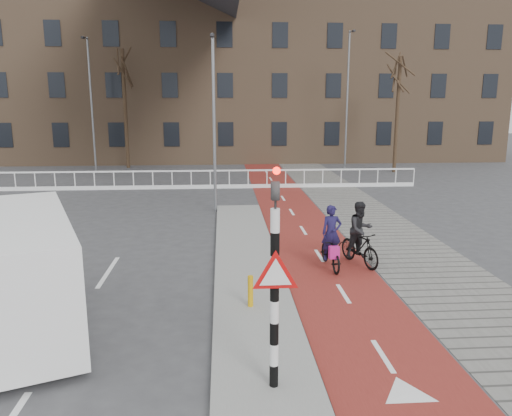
{
  "coord_description": "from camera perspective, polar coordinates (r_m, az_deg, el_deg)",
  "views": [
    {
      "loc": [
        -1.37,
        -9.12,
        4.55
      ],
      "look_at": [
        -0.4,
        5.0,
        1.5
      ],
      "focal_mm": 35.0,
      "sensor_mm": 36.0,
      "label": 1
    }
  ],
  "objects": [
    {
      "name": "ground",
      "position": [
        10.28,
        4.28,
        -14.14
      ],
      "size": [
        120.0,
        120.0,
        0.0
      ],
      "primitive_type": "plane",
      "color": "#38383A",
      "rests_on": "ground"
    },
    {
      "name": "bike_lane",
      "position": [
        19.86,
        4.5,
        -1.1
      ],
      "size": [
        2.5,
        60.0,
        0.01
      ],
      "primitive_type": "cube",
      "color": "maroon",
      "rests_on": "ground"
    },
    {
      "name": "sidewalk",
      "position": [
        20.45,
        12.28,
        -0.96
      ],
      "size": [
        3.0,
        60.0,
        0.01
      ],
      "primitive_type": "cube",
      "color": "slate",
      "rests_on": "ground"
    },
    {
      "name": "curb_island",
      "position": [
        13.88,
        -0.95,
        -6.71
      ],
      "size": [
        1.8,
        16.0,
        0.12
      ],
      "primitive_type": "cube",
      "color": "gray",
      "rests_on": "ground"
    },
    {
      "name": "traffic_signal",
      "position": [
        7.58,
        2.16,
        -7.59
      ],
      "size": [
        0.8,
        0.8,
        3.68
      ],
      "color": "black",
      "rests_on": "curb_island"
    },
    {
      "name": "bollard",
      "position": [
        11.07,
        -0.64,
        -9.48
      ],
      "size": [
        0.12,
        0.12,
        0.7
      ],
      "primitive_type": "cylinder",
      "color": "#CB960B",
      "rests_on": "curb_island"
    },
    {
      "name": "cyclist_near",
      "position": [
        13.93,
        8.58,
        -4.46
      ],
      "size": [
        0.7,
        1.71,
        1.76
      ],
      "rotation": [
        0.0,
        0.0,
        0.07
      ],
      "color": "black",
      "rests_on": "bike_lane"
    },
    {
      "name": "cyclist_far",
      "position": [
        14.26,
        11.79,
        -3.49
      ],
      "size": [
        1.07,
        1.73,
        1.82
      ],
      "rotation": [
        0.0,
        0.0,
        0.38
      ],
      "color": "black",
      "rests_on": "bike_lane"
    },
    {
      "name": "van",
      "position": [
        11.12,
        -26.08,
        -6.54
      ],
      "size": [
        3.99,
        5.8,
        2.32
      ],
      "rotation": [
        0.0,
        0.0,
        0.38
      ],
      "color": "white",
      "rests_on": "ground"
    },
    {
      "name": "railing",
      "position": [
        26.71,
        -11.69,
        2.77
      ],
      "size": [
        28.0,
        0.1,
        0.99
      ],
      "color": "silver",
      "rests_on": "ground"
    },
    {
      "name": "townhouse_row",
      "position": [
        41.28,
        -6.44,
        16.63
      ],
      "size": [
        46.0,
        10.0,
        15.9
      ],
      "color": "#7F6047",
      "rests_on": "ground"
    },
    {
      "name": "tree_mid",
      "position": [
        35.49,
        -14.71,
        10.82
      ],
      "size": [
        0.24,
        0.24,
        7.91
      ],
      "primitive_type": "cylinder",
      "color": "black",
      "rests_on": "ground"
    },
    {
      "name": "tree_right",
      "position": [
        33.51,
        15.83,
        10.14
      ],
      "size": [
        0.23,
        0.23,
        7.25
      ],
      "primitive_type": "cylinder",
      "color": "black",
      "rests_on": "ground"
    },
    {
      "name": "streetlight_near",
      "position": [
        20.55,
        -4.8,
        9.3
      ],
      "size": [
        0.12,
        0.12,
        7.08
      ],
      "primitive_type": "cylinder",
      "color": "slate",
      "rests_on": "ground"
    },
    {
      "name": "streetlight_left",
      "position": [
        33.8,
        -18.26,
        10.96
      ],
      "size": [
        0.12,
        0.12,
        8.38
      ],
      "primitive_type": "cylinder",
      "color": "slate",
      "rests_on": "ground"
    },
    {
      "name": "streetlight_right",
      "position": [
        33.67,
        10.37,
        11.79
      ],
      "size": [
        0.12,
        0.12,
        8.88
      ],
      "primitive_type": "cylinder",
      "color": "slate",
      "rests_on": "ground"
    }
  ]
}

